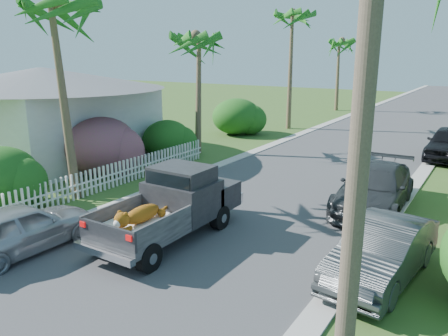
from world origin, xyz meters
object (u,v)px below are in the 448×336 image
Objects in this scene: palm_l_d at (340,41)px; utility_pole_a at (363,114)px; palm_l_b at (198,36)px; palm_l_c at (293,14)px; parked_car_rm at (374,188)px; parked_car_ln at (21,229)px; palm_l_a at (55,3)px; pickup_truck at (177,203)px; parked_car_rn at (382,252)px; house_left at (46,116)px.

utility_pole_a is (12.10, -36.00, -1.84)m from palm_l_d.
utility_pole_a reaches higher than palm_l_d.
palm_l_c reaches higher than palm_l_b.
palm_l_b is (-10.40, 4.11, 5.39)m from parked_car_rm.
palm_l_c is 12.10m from palm_l_d.
parked_car_ln is 0.53× the size of palm_l_d.
palm_l_d is at bearing 90.55° from palm_l_a.
utility_pole_a is (2.00, -9.89, 3.84)m from parked_car_rm.
palm_l_c is at bearing 104.91° from pickup_truck.
parked_car_rm is 0.57× the size of palm_l_c.
palm_l_c is at bearing 126.55° from parked_car_rn.
parked_car_ln is 23.98m from palm_l_c.
house_left is (-6.50, -27.00, -4.32)m from palm_l_d.
utility_pole_a is (6.40, -4.49, 3.59)m from pickup_truck.
palm_l_b is at bearing -90.78° from palm_l_d.
parked_car_rm is 0.58× the size of utility_pole_a.
palm_l_c reaches higher than utility_pole_a.
parked_car_rm is 0.71× the size of palm_l_b.
palm_l_b reaches higher than house_left.
house_left is (-7.00, -15.00, -5.79)m from palm_l_c.
palm_l_d is (-5.70, 31.51, 5.43)m from pickup_truck.
palm_l_a is at bearing 174.55° from pickup_truck.
palm_l_d is 28.11m from house_left.
palm_l_b is at bearing 156.10° from parked_car_rm.
palm_l_b is 10.19m from palm_l_c.
palm_l_d is (-0.30, 31.00, -0.49)m from palm_l_a.
pickup_truck is 0.66× the size of palm_l_d.
palm_l_d reaches higher than palm_l_b.
palm_l_b is 0.82× the size of utility_pole_a.
palm_l_c is at bearing 64.98° from house_left.
house_left is (-16.60, -0.89, 1.36)m from parked_car_rm.
pickup_truck is at bearing -168.32° from parked_car_rn.
palm_l_a is 9.24m from house_left.
palm_l_c is 1.19× the size of palm_l_d.
parked_car_ln is 0.55× the size of palm_l_b.
parked_car_rn is 1.05× the size of parked_car_ln.
palm_l_c is 26.86m from utility_pole_a.
palm_l_d is 0.86× the size of utility_pole_a.
utility_pole_a is at bearing -76.72° from parked_car_rn.
palm_l_a is 31.01m from palm_l_d.
palm_l_a is at bearing 157.04° from utility_pole_a.
house_left is at bearing -115.02° from palm_l_c.
palm_l_a reaches higher than house_left.
parked_car_rm is 12.41m from palm_l_b.
palm_l_a is at bearing -86.19° from palm_l_b.
palm_l_a is 0.89× the size of palm_l_c.
parked_car_rn is 5.08m from parked_car_rm.
parked_car_rm is at bearing -128.58° from parked_car_ln.
parked_car_rn is 0.56× the size of palm_l_d.
parked_car_rm is (4.40, 5.41, -0.25)m from pickup_truck.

